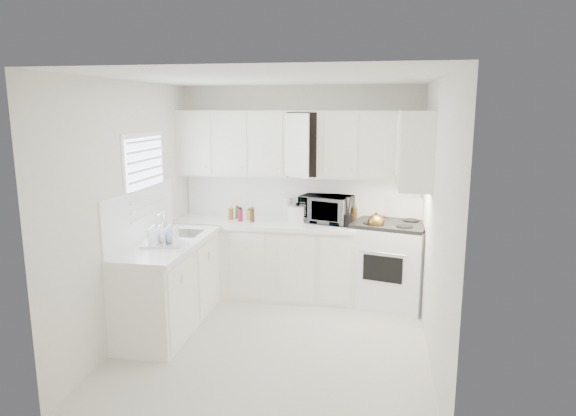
% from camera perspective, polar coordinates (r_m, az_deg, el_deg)
% --- Properties ---
extents(floor, '(3.20, 3.20, 0.00)m').
position_cam_1_polar(floor, '(5.35, -1.37, -14.73)').
color(floor, silver).
rests_on(floor, ground).
extents(ceiling, '(3.20, 3.20, 0.00)m').
position_cam_1_polar(ceiling, '(4.82, -1.51, 14.31)').
color(ceiling, white).
rests_on(ceiling, ground).
extents(wall_back, '(3.00, 0.00, 3.00)m').
position_cam_1_polar(wall_back, '(6.47, 1.40, 1.96)').
color(wall_back, white).
rests_on(wall_back, ground).
extents(wall_front, '(3.00, 0.00, 3.00)m').
position_cam_1_polar(wall_front, '(3.42, -6.85, -6.56)').
color(wall_front, white).
rests_on(wall_front, ground).
extents(wall_left, '(0.00, 3.20, 3.20)m').
position_cam_1_polar(wall_left, '(5.42, -17.17, -0.35)').
color(wall_left, white).
rests_on(wall_left, ground).
extents(wall_right, '(0.00, 3.20, 3.20)m').
position_cam_1_polar(wall_right, '(4.85, 16.20, -1.61)').
color(wall_right, white).
rests_on(wall_right, ground).
extents(window_blinds, '(0.06, 0.96, 1.06)m').
position_cam_1_polar(window_blinds, '(5.68, -15.53, 2.81)').
color(window_blinds, white).
rests_on(window_blinds, wall_left).
extents(lower_cabinets_back, '(2.22, 0.60, 0.90)m').
position_cam_1_polar(lower_cabinets_back, '(6.44, -2.49, -5.85)').
color(lower_cabinets_back, white).
rests_on(lower_cabinets_back, floor).
extents(lower_cabinets_left, '(0.60, 1.60, 0.90)m').
position_cam_1_polar(lower_cabinets_left, '(5.69, -13.03, -8.48)').
color(lower_cabinets_left, white).
rests_on(lower_cabinets_left, floor).
extents(countertop_back, '(2.24, 0.64, 0.05)m').
position_cam_1_polar(countertop_back, '(6.31, -2.54, -1.75)').
color(countertop_back, white).
rests_on(countertop_back, lower_cabinets_back).
extents(countertop_left, '(0.64, 1.62, 0.05)m').
position_cam_1_polar(countertop_left, '(5.55, -13.15, -3.86)').
color(countertop_left, white).
rests_on(countertop_left, lower_cabinets_left).
extents(backsplash_back, '(2.98, 0.02, 0.55)m').
position_cam_1_polar(backsplash_back, '(6.47, 1.39, 1.29)').
color(backsplash_back, white).
rests_on(backsplash_back, wall_back).
extents(backsplash_left, '(0.02, 1.60, 0.55)m').
position_cam_1_polar(backsplash_left, '(5.60, -16.11, -0.71)').
color(backsplash_left, white).
rests_on(backsplash_left, wall_left).
extents(upper_cabinets_back, '(3.00, 0.33, 0.80)m').
position_cam_1_polar(upper_cabinets_back, '(6.28, 1.18, 3.52)').
color(upper_cabinets_back, white).
rests_on(upper_cabinets_back, wall_back).
extents(upper_cabinets_right, '(0.33, 0.90, 0.80)m').
position_cam_1_polar(upper_cabinets_right, '(5.61, 13.79, 2.28)').
color(upper_cabinets_right, white).
rests_on(upper_cabinets_right, wall_right).
extents(sink, '(0.42, 0.38, 0.30)m').
position_cam_1_polar(sink, '(5.83, -11.87, -1.62)').
color(sink, gray).
rests_on(sink, countertop_left).
extents(stove, '(0.98, 0.87, 1.29)m').
position_cam_1_polar(stove, '(6.21, 11.34, -4.85)').
color(stove, white).
rests_on(stove, floor).
extents(tea_kettle, '(0.30, 0.28, 0.22)m').
position_cam_1_polar(tea_kettle, '(5.96, 9.79, -1.45)').
color(tea_kettle, olive).
rests_on(tea_kettle, stove).
extents(frying_pan, '(0.35, 0.51, 0.04)m').
position_cam_1_polar(frying_pan, '(6.30, 13.07, -1.68)').
color(frying_pan, black).
rests_on(frying_pan, stove).
extents(microwave, '(0.67, 0.49, 0.40)m').
position_cam_1_polar(microwave, '(6.26, 4.29, 0.24)').
color(microwave, gray).
rests_on(microwave, countertop_back).
extents(rice_cooker, '(0.25, 0.25, 0.24)m').
position_cam_1_polar(rice_cooker, '(6.28, 1.00, -0.48)').
color(rice_cooker, white).
rests_on(rice_cooker, countertop_back).
extents(paper_towel, '(0.12, 0.12, 0.27)m').
position_cam_1_polar(paper_towel, '(6.45, -0.11, 0.00)').
color(paper_towel, white).
rests_on(paper_towel, countertop_back).
extents(utensil_crock, '(0.15, 0.15, 0.36)m').
position_cam_1_polar(utensil_crock, '(6.04, 6.70, -0.41)').
color(utensil_crock, black).
rests_on(utensil_crock, countertop_back).
extents(dish_rack, '(0.45, 0.37, 0.22)m').
position_cam_1_polar(dish_rack, '(5.36, -13.84, -2.93)').
color(dish_rack, white).
rests_on(dish_rack, countertop_left).
extents(spice_left_0, '(0.06, 0.06, 0.13)m').
position_cam_1_polar(spice_left_0, '(6.53, -6.24, -0.56)').
color(spice_left_0, '#926027').
rests_on(spice_left_0, countertop_back).
extents(spice_left_1, '(0.06, 0.06, 0.13)m').
position_cam_1_polar(spice_left_1, '(6.42, -5.82, -0.75)').
color(spice_left_1, '#327326').
rests_on(spice_left_1, countertop_back).
extents(spice_left_2, '(0.06, 0.06, 0.13)m').
position_cam_1_polar(spice_left_2, '(6.49, -4.97, -0.61)').
color(spice_left_2, '#A6163F').
rests_on(spice_left_2, countertop_back).
extents(spice_left_3, '(0.06, 0.06, 0.13)m').
position_cam_1_polar(spice_left_3, '(6.39, -4.53, -0.80)').
color(spice_left_3, yellow).
rests_on(spice_left_3, countertop_back).
extents(spice_left_4, '(0.06, 0.06, 0.13)m').
position_cam_1_polar(spice_left_4, '(6.45, -3.68, -0.66)').
color(spice_left_4, '#503216').
rests_on(spice_left_4, countertop_back).
extents(sauce_right_0, '(0.06, 0.06, 0.19)m').
position_cam_1_polar(sauce_right_0, '(6.32, 6.41, -0.69)').
color(sauce_right_0, '#A6163F').
rests_on(sauce_right_0, countertop_back).
extents(sauce_right_1, '(0.06, 0.06, 0.19)m').
position_cam_1_polar(sauce_right_1, '(6.25, 6.87, -0.82)').
color(sauce_right_1, yellow).
rests_on(sauce_right_1, countertop_back).
extents(sauce_right_2, '(0.06, 0.06, 0.19)m').
position_cam_1_polar(sauce_right_2, '(6.31, 7.40, -0.72)').
color(sauce_right_2, '#503216').
rests_on(sauce_right_2, countertop_back).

